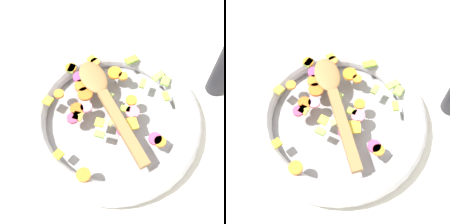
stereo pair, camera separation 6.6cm
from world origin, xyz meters
TOP-DOWN VIEW (x-y plane):
  - ground_plane at (0.00, 0.00)m, footprint 4.00×4.00m
  - skillet at (0.00, 0.00)m, footprint 0.39×0.39m
  - chopped_vegetables at (0.01, 0.03)m, footprint 0.31×0.30m
  - wooden_spoon at (0.01, 0.03)m, footprint 0.13×0.27m

SIDE VIEW (x-z plane):
  - ground_plane at x=0.00m, z-range 0.00..0.00m
  - skillet at x=0.00m, z-range 0.00..0.05m
  - chopped_vegetables at x=0.01m, z-range 0.05..0.06m
  - wooden_spoon at x=0.01m, z-range 0.06..0.07m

